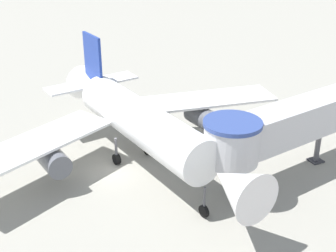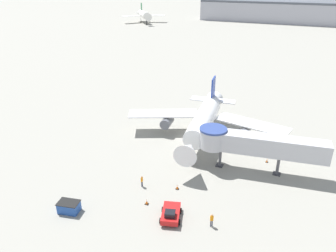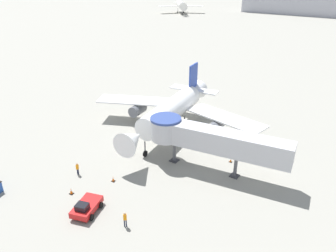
{
  "view_description": "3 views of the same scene",
  "coord_description": "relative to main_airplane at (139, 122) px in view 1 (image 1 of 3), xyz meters",
  "views": [
    {
      "loc": [
        -10.35,
        -31.43,
        19.43
      ],
      "look_at": [
        3.35,
        -3.27,
        4.74
      ],
      "focal_mm": 50.0,
      "sensor_mm": 36.0,
      "label": 1
    },
    {
      "loc": [
        18.62,
        -50.01,
        26.76
      ],
      "look_at": [
        -2.85,
        -3.8,
        3.35
      ],
      "focal_mm": 35.0,
      "sensor_mm": 36.0,
      "label": 2
    },
    {
      "loc": [
        28.96,
        -39.31,
        23.69
      ],
      "look_at": [
        3.57,
        -3.04,
        2.6
      ],
      "focal_mm": 35.0,
      "sensor_mm": 36.0,
      "label": 3
    }
  ],
  "objects": [
    {
      "name": "jet_bridge",
      "position": [
        9.63,
        -6.4,
        0.61
      ],
      "size": [
        18.36,
        5.83,
        6.24
      ],
      "rotation": [
        0.0,
        0.0,
        0.15
      ],
      "color": "#B7B7BC",
      "rests_on": "ground_plane"
    },
    {
      "name": "ground_plane",
      "position": [
        -2.36,
        0.11,
        -3.95
      ],
      "size": [
        800.0,
        800.0,
        0.0
      ],
      "primitive_type": "plane",
      "color": "gray"
    },
    {
      "name": "traffic_cone_starboard_wing",
      "position": [
        11.65,
        -2.93,
        -3.64
      ],
      "size": [
        0.39,
        0.39,
        0.65
      ],
      "color": "black",
      "rests_on": "ground_plane"
    },
    {
      "name": "main_airplane",
      "position": [
        0.0,
        0.0,
        0.0
      ],
      "size": [
        29.17,
        24.48,
        9.3
      ],
      "rotation": [
        0.0,
        0.0,
        0.14
      ],
      "color": "white",
      "rests_on": "ground_plane"
    }
  ]
}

